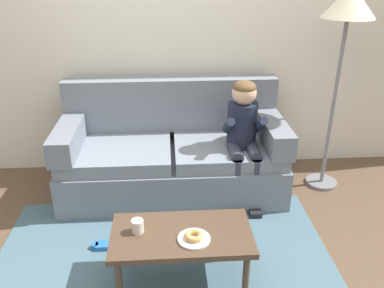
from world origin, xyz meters
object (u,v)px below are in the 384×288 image
(toy_controller, at_px, (106,246))
(coffee_table, at_px, (182,238))
(couch, at_px, (173,154))
(mug, at_px, (138,226))
(floor_lamp, at_px, (348,16))
(person_child, at_px, (243,131))
(donut, at_px, (194,236))

(toy_controller, bearing_deg, coffee_table, -16.52)
(couch, relative_size, toy_controller, 8.90)
(mug, bearing_deg, floor_lamp, 34.39)
(coffee_table, bearing_deg, person_child, 60.24)
(donut, bearing_deg, couch, 94.75)
(mug, xyz_separation_m, toy_controller, (-0.28, 0.33, -0.42))
(person_child, bearing_deg, floor_lamp, 12.36)
(person_child, height_order, toy_controller, person_child)
(coffee_table, xyz_separation_m, floor_lamp, (1.43, 1.20, 1.24))
(mug, bearing_deg, toy_controller, 130.53)
(coffee_table, distance_m, mug, 0.30)
(person_child, bearing_deg, mug, -131.25)
(couch, bearing_deg, person_child, -19.17)
(couch, xyz_separation_m, floor_lamp, (1.46, -0.03, 1.24))
(coffee_table, distance_m, donut, 0.13)
(mug, distance_m, toy_controller, 0.60)
(person_child, height_order, mug, person_child)
(coffee_table, xyz_separation_m, mug, (-0.29, 0.03, 0.09))
(person_child, xyz_separation_m, mug, (-0.87, -0.99, -0.22))
(couch, height_order, person_child, person_child)
(coffee_table, bearing_deg, donut, -45.52)
(person_child, distance_m, donut, 1.23)
(donut, relative_size, floor_lamp, 0.07)
(donut, height_order, floor_lamp, floor_lamp)
(coffee_table, relative_size, toy_controller, 4.10)
(coffee_table, height_order, person_child, person_child)
(person_child, relative_size, donut, 9.18)
(toy_controller, bearing_deg, mug, -33.72)
(person_child, relative_size, floor_lamp, 0.60)
(toy_controller, distance_m, floor_lamp, 2.68)
(person_child, xyz_separation_m, toy_controller, (-1.15, -0.66, -0.65))
(person_child, distance_m, mug, 1.33)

